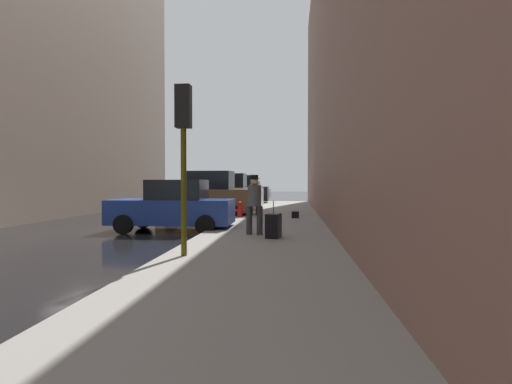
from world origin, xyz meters
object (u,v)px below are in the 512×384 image
Objects in this scene: parked_blue_sedan at (173,207)px; parked_black_suv at (239,191)px; parked_gray_coupe at (248,192)px; pedestrian_with_beanie at (254,201)px; traffic_light at (184,132)px; rolling_suitcase at (273,226)px; parked_white_van at (226,193)px; fire_hydrant at (240,209)px; duffel_bag at (295,215)px; pedestrian_in_tan_coat at (254,195)px; parked_bronze_suv at (208,196)px.

parked_black_suv is (-0.00, 17.06, 0.18)m from parked_blue_sedan.
pedestrian_with_beanie is (3.01, -24.53, 0.29)m from parked_gray_coupe.
traffic_light is at bearing -85.26° from parked_black_suv.
parked_black_suv is at bearing 94.74° from traffic_light.
traffic_light is at bearing -121.23° from rolling_suitcase.
parked_white_van is at bearing -90.00° from parked_gray_coupe.
parked_white_van is at bearing 104.34° from fire_hydrant.
duffel_bag is (4.25, -13.08, -0.74)m from parked_black_suv.
pedestrian_with_beanie is at bearing -102.23° from duffel_bag.
parked_gray_coupe is (0.00, 5.71, -0.18)m from parked_black_suv.
fire_hydrant is at bearing 101.82° from pedestrian_with_beanie.
pedestrian_in_tan_coat is 3.89× the size of duffel_bag.
parked_blue_sedan is 0.99× the size of parked_gray_coupe.
fire_hydrant is (1.80, -7.05, -0.54)m from parked_white_van.
parked_blue_sedan is 5.68m from pedestrian_in_tan_coat.
duffel_bag is (4.25, -1.68, -0.74)m from parked_bronze_suv.
parked_bronze_suv is 2.50m from fire_hydrant.
parked_gray_coupe is 18.85m from fire_hydrant.
parked_bronze_suv is 8.85m from rolling_suitcase.
parked_bronze_suv reaches higher than pedestrian_in_tan_coat.
parked_white_van is 11.71m from parked_gray_coupe.
pedestrian_in_tan_coat reaches higher than rolling_suitcase.
parked_black_suv is at bearing 99.09° from pedestrian_with_beanie.
parked_white_van is 2.72× the size of pedestrian_in_tan_coat.
parked_bronze_suv is 1.01× the size of parked_black_suv.
parked_gray_coupe is (0.00, 17.11, -0.18)m from parked_bronze_suv.
parked_blue_sedan is 3.50m from pedestrian_with_beanie.
rolling_suitcase is (3.61, -19.46, -0.54)m from parked_black_suv.
fire_hydrant reaches higher than duffel_bag.
fire_hydrant is 6.66m from rolling_suitcase.
parked_bronze_suv reaches higher than rolling_suitcase.
pedestrian_in_tan_coat is (2.33, -5.89, 0.07)m from parked_white_van.
parked_gray_coupe is (-0.00, 22.76, 0.00)m from parked_blue_sedan.
parked_blue_sedan is 11.06m from parked_white_van.
parked_black_suv is at bearing 101.10° from pedestrian_in_tan_coat.
parked_white_van reaches higher than parked_blue_sedan.
parked_black_suv is at bearing 90.00° from parked_blue_sedan.
parked_black_suv is (0.00, 6.00, 0.00)m from parked_white_van.
parked_bronze_suv is 10.59× the size of duffel_bag.
rolling_suitcase reaches higher than duffel_bag.
pedestrian_with_beanie is (3.01, -12.82, 0.10)m from parked_white_van.
pedestrian_with_beanie reaches higher than parked_gray_coupe.
parked_blue_sedan is 5.85m from duffel_bag.
pedestrian_with_beanie reaches higher than duffel_bag.
rolling_suitcase is at bearing -65.88° from parked_bronze_suv.
traffic_light is (0.05, -9.31, 2.26)m from fire_hydrant.
parked_black_suv is (0.00, 11.40, 0.00)m from parked_bronze_suv.
parked_bronze_suv is 2.73× the size of pedestrian_in_tan_coat.
parked_gray_coupe is at bearing 93.78° from traffic_light.
fire_hydrant is at bearing -114.31° from pedestrian_in_tan_coat.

